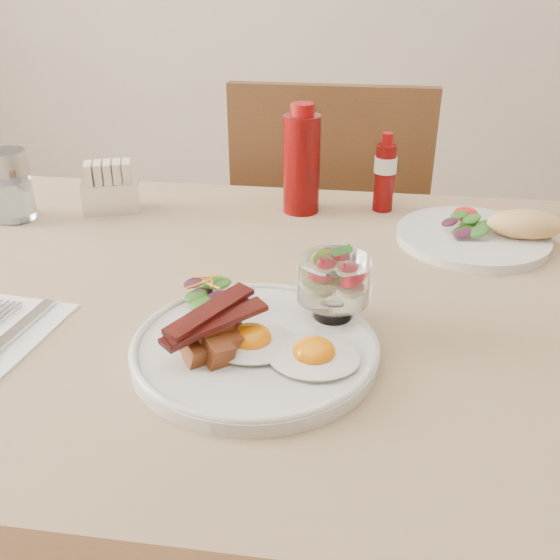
{
  "coord_description": "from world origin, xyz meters",
  "views": [
    {
      "loc": [
        0.08,
        -0.71,
        1.15
      ],
      "look_at": [
        -0.01,
        -0.07,
        0.82
      ],
      "focal_mm": 40.0,
      "sensor_mm": 36.0,
      "label": 1
    }
  ],
  "objects_px": {
    "table": "(298,356)",
    "fruit_cup": "(334,280)",
    "main_plate": "(255,348)",
    "sugar_caddy": "(110,190)",
    "chair_far": "(329,249)",
    "water_glass": "(11,190)",
    "ketchup_bottle": "(302,162)",
    "hot_sauce_bottle": "(385,174)",
    "second_plate": "(485,233)"
  },
  "relations": [
    {
      "from": "table",
      "to": "fruit_cup",
      "type": "relative_size",
      "value": 15.01
    },
    {
      "from": "main_plate",
      "to": "fruit_cup",
      "type": "bearing_deg",
      "value": 41.15
    },
    {
      "from": "table",
      "to": "sugar_caddy",
      "type": "height_order",
      "value": "sugar_caddy"
    },
    {
      "from": "chair_far",
      "to": "water_glass",
      "type": "xyz_separation_m",
      "value": [
        -0.51,
        -0.45,
        0.28
      ]
    },
    {
      "from": "table",
      "to": "chair_far",
      "type": "relative_size",
      "value": 1.43
    },
    {
      "from": "table",
      "to": "water_glass",
      "type": "relative_size",
      "value": 11.19
    },
    {
      "from": "chair_far",
      "to": "main_plate",
      "type": "height_order",
      "value": "chair_far"
    },
    {
      "from": "fruit_cup",
      "to": "ketchup_bottle",
      "type": "height_order",
      "value": "ketchup_bottle"
    },
    {
      "from": "ketchup_bottle",
      "to": "hot_sauce_bottle",
      "type": "distance_m",
      "value": 0.15
    },
    {
      "from": "chair_far",
      "to": "main_plate",
      "type": "xyz_separation_m",
      "value": [
        -0.03,
        -0.79,
        0.24
      ]
    },
    {
      "from": "table",
      "to": "hot_sauce_bottle",
      "type": "relative_size",
      "value": 9.67
    },
    {
      "from": "main_plate",
      "to": "sugar_caddy",
      "type": "height_order",
      "value": "sugar_caddy"
    },
    {
      "from": "fruit_cup",
      "to": "hot_sauce_bottle",
      "type": "xyz_separation_m",
      "value": [
        0.06,
        0.41,
        0.0
      ]
    },
    {
      "from": "ketchup_bottle",
      "to": "sugar_caddy",
      "type": "bearing_deg",
      "value": -171.92
    },
    {
      "from": "table",
      "to": "hot_sauce_bottle",
      "type": "xyz_separation_m",
      "value": [
        0.11,
        0.35,
        0.16
      ]
    },
    {
      "from": "table",
      "to": "sugar_caddy",
      "type": "bearing_deg",
      "value": 142.91
    },
    {
      "from": "table",
      "to": "fruit_cup",
      "type": "distance_m",
      "value": 0.17
    },
    {
      "from": "main_plate",
      "to": "water_glass",
      "type": "height_order",
      "value": "water_glass"
    },
    {
      "from": "water_glass",
      "to": "sugar_caddy",
      "type": "bearing_deg",
      "value": 21.91
    },
    {
      "from": "chair_far",
      "to": "fruit_cup",
      "type": "bearing_deg",
      "value": -86.22
    },
    {
      "from": "table",
      "to": "water_glass",
      "type": "xyz_separation_m",
      "value": [
        -0.51,
        0.22,
        0.14
      ]
    },
    {
      "from": "table",
      "to": "water_glass",
      "type": "bearing_deg",
      "value": 157.23
    },
    {
      "from": "fruit_cup",
      "to": "table",
      "type": "bearing_deg",
      "value": 128.84
    },
    {
      "from": "fruit_cup",
      "to": "water_glass",
      "type": "height_order",
      "value": "water_glass"
    },
    {
      "from": "hot_sauce_bottle",
      "to": "water_glass",
      "type": "xyz_separation_m",
      "value": [
        -0.62,
        -0.13,
        -0.01
      ]
    },
    {
      "from": "fruit_cup",
      "to": "second_plate",
      "type": "height_order",
      "value": "fruit_cup"
    },
    {
      "from": "hot_sauce_bottle",
      "to": "water_glass",
      "type": "height_order",
      "value": "hot_sauce_bottle"
    },
    {
      "from": "chair_far",
      "to": "sugar_caddy",
      "type": "relative_size",
      "value": 8.53
    },
    {
      "from": "table",
      "to": "ketchup_bottle",
      "type": "relative_size",
      "value": 7.08
    },
    {
      "from": "hot_sauce_bottle",
      "to": "main_plate",
      "type": "bearing_deg",
      "value": -106.64
    },
    {
      "from": "second_plate",
      "to": "water_glass",
      "type": "relative_size",
      "value": 2.17
    },
    {
      "from": "chair_far",
      "to": "main_plate",
      "type": "relative_size",
      "value": 3.32
    },
    {
      "from": "main_plate",
      "to": "ketchup_bottle",
      "type": "distance_m",
      "value": 0.46
    },
    {
      "from": "ketchup_bottle",
      "to": "fruit_cup",
      "type": "bearing_deg",
      "value": -77.93
    },
    {
      "from": "second_plate",
      "to": "ketchup_bottle",
      "type": "bearing_deg",
      "value": 162.67
    },
    {
      "from": "sugar_caddy",
      "to": "water_glass",
      "type": "xyz_separation_m",
      "value": [
        -0.15,
        -0.06,
        0.01
      ]
    },
    {
      "from": "hot_sauce_bottle",
      "to": "fruit_cup",
      "type": "bearing_deg",
      "value": -98.52
    },
    {
      "from": "main_plate",
      "to": "hot_sauce_bottle",
      "type": "distance_m",
      "value": 0.5
    },
    {
      "from": "ketchup_bottle",
      "to": "hot_sauce_bottle",
      "type": "bearing_deg",
      "value": 10.2
    },
    {
      "from": "chair_far",
      "to": "hot_sauce_bottle",
      "type": "distance_m",
      "value": 0.44
    },
    {
      "from": "table",
      "to": "hot_sauce_bottle",
      "type": "bearing_deg",
      "value": 72.64
    },
    {
      "from": "sugar_caddy",
      "to": "hot_sauce_bottle",
      "type": "bearing_deg",
      "value": -11.39
    },
    {
      "from": "table",
      "to": "main_plate",
      "type": "relative_size",
      "value": 4.75
    },
    {
      "from": "table",
      "to": "chair_far",
      "type": "height_order",
      "value": "chair_far"
    },
    {
      "from": "hot_sauce_bottle",
      "to": "table",
      "type": "bearing_deg",
      "value": -107.36
    },
    {
      "from": "table",
      "to": "main_plate",
      "type": "distance_m",
      "value": 0.17
    },
    {
      "from": "second_plate",
      "to": "sugar_caddy",
      "type": "height_order",
      "value": "sugar_caddy"
    },
    {
      "from": "main_plate",
      "to": "ketchup_bottle",
      "type": "relative_size",
      "value": 1.49
    },
    {
      "from": "ketchup_bottle",
      "to": "hot_sauce_bottle",
      "type": "xyz_separation_m",
      "value": [
        0.14,
        0.03,
        -0.02
      ]
    },
    {
      "from": "chair_far",
      "to": "sugar_caddy",
      "type": "distance_m",
      "value": 0.6
    }
  ]
}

